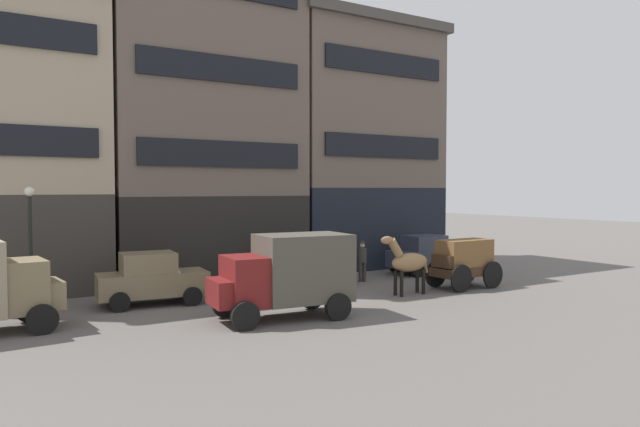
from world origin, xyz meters
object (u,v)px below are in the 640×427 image
delivery_truck_far (286,273)px  sedan_parked_curb (426,254)px  cargo_wagon (463,260)px  streetlamp_curbside (30,230)px  sedan_dark (152,279)px  pedestrian_officer (362,259)px  sedan_light (303,266)px  draft_horse (408,262)px

delivery_truck_far → sedan_parked_curb: delivery_truck_far is taller
cargo_wagon → streetlamp_curbside: 16.18m
sedan_dark → sedan_parked_curb: size_ratio=1.02×
cargo_wagon → sedan_parked_curb: cargo_wagon is taller
streetlamp_curbside → sedan_parked_curb: bearing=-1.8°
pedestrian_officer → streetlamp_curbside: size_ratio=0.44×
cargo_wagon → sedan_light: cargo_wagon is taller
cargo_wagon → sedan_light: size_ratio=0.79×
sedan_light → streetlamp_curbside: bearing=173.9°
delivery_truck_far → sedan_parked_curb: 11.58m
delivery_truck_far → streetlamp_curbside: size_ratio=1.09×
cargo_wagon → draft_horse: 2.95m
draft_horse → streetlamp_curbside: (-12.51, 4.52, 1.40)m
sedan_dark → pedestrian_officer: sedan_dark is taller
draft_horse → sedan_parked_curb: draft_horse is taller
sedan_light → delivery_truck_far: bearing=-125.4°
cargo_wagon → delivery_truck_far: (-8.83, -1.14, 0.28)m
sedan_parked_curb → sedan_dark: bearing=-176.9°
sedan_dark → sedan_light: size_ratio=1.04×
delivery_truck_far → streetlamp_curbside: bearing=139.5°
sedan_dark → sedan_light: bearing=2.0°
streetlamp_curbside → delivery_truck_far: bearing=-40.5°
delivery_truck_far → pedestrian_officer: size_ratio=2.50×
streetlamp_curbside → cargo_wagon: bearing=-16.3°
streetlamp_curbside → draft_horse: bearing=-19.9°
sedan_light → draft_horse: bearing=-53.1°
pedestrian_officer → streetlamp_curbside: (-12.87, 1.08, 1.69)m
sedan_dark → cargo_wagon: bearing=-15.4°
cargo_wagon → sedan_dark: cargo_wagon is taller
pedestrian_officer → sedan_dark: bearing=-178.8°
delivery_truck_far → sedan_dark: (-2.96, 4.39, -0.51)m
sedan_parked_curb → pedestrian_officer: size_ratio=2.10×
sedan_dark → pedestrian_officer: size_ratio=2.14×
pedestrian_officer → sedan_parked_curb: bearing=7.4°
cargo_wagon → draft_horse: draft_horse is taller
pedestrian_officer → sedan_light: bearing=179.4°
cargo_wagon → streetlamp_curbside: streetlamp_curbside is taller
sedan_dark → pedestrian_officer: 9.20m
delivery_truck_far → sedan_dark: 5.32m
sedan_light → sedan_parked_curb: bearing=4.1°
pedestrian_officer → draft_horse: bearing=-96.0°
cargo_wagon → delivery_truck_far: size_ratio=0.65×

